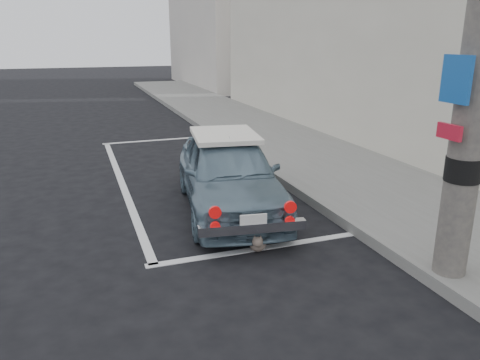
# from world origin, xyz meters

# --- Properties ---
(ground) EXTENTS (80.00, 80.00, 0.00)m
(ground) POSITION_xyz_m (0.00, 0.00, 0.00)
(ground) COLOR black
(ground) RESTS_ON ground
(sidewalk) EXTENTS (2.80, 40.00, 0.15)m
(sidewalk) POSITION_xyz_m (3.20, 2.00, 0.07)
(sidewalk) COLOR slate
(sidewalk) RESTS_ON ground
(building_far) EXTENTS (3.50, 10.00, 8.00)m
(building_far) POSITION_xyz_m (6.35, 20.00, 4.00)
(building_far) COLOR beige
(building_far) RESTS_ON ground
(pline_rear) EXTENTS (3.00, 0.12, 0.01)m
(pline_rear) POSITION_xyz_m (0.50, -0.50, 0.00)
(pline_rear) COLOR silver
(pline_rear) RESTS_ON ground
(pline_front) EXTENTS (3.00, 0.12, 0.01)m
(pline_front) POSITION_xyz_m (0.50, 6.50, 0.00)
(pline_front) COLOR silver
(pline_front) RESTS_ON ground
(pline_side) EXTENTS (0.12, 7.00, 0.01)m
(pline_side) POSITION_xyz_m (-0.90, 3.00, 0.00)
(pline_side) COLOR silver
(pline_side) RESTS_ON ground
(retro_coupe) EXTENTS (1.89, 3.63, 1.18)m
(retro_coupe) POSITION_xyz_m (0.54, 1.00, 0.60)
(retro_coupe) COLOR slate
(retro_coupe) RESTS_ON ground
(cat) EXTENTS (0.34, 0.47, 0.27)m
(cat) POSITION_xyz_m (0.41, -0.53, 0.12)
(cat) COLOR #6B5C52
(cat) RESTS_ON ground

